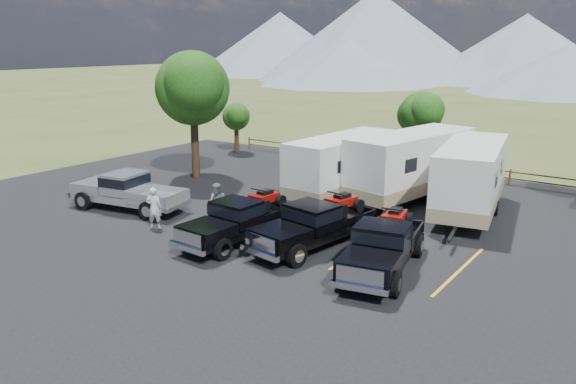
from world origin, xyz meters
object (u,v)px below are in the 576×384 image
Objects in this scene: person_a at (154,208)px; pickup_silver at (128,191)px; tree_big_nw at (192,88)px; trailer_right at (471,178)px; rig_center at (316,223)px; rig_right at (384,245)px; rig_left at (241,219)px; trailer_center at (411,165)px; trailer_left at (343,166)px; person_b at (218,203)px.

pickup_silver is at bearing -52.23° from person_a.
tree_big_nw reaches higher than trailer_right.
rig_center is 3.45m from rig_right.
rig_left is 10.76m from trailer_center.
trailer_right is (3.43, -0.75, -0.06)m from trailer_center.
rig_center is 1.01× the size of rig_right.
trailer_left is 6.70m from trailer_right.
rig_center is 0.67× the size of trailer_left.
pickup_silver is 3.47× the size of person_b.
rig_left is 3.17× the size of person_a.
trailer_center is (-3.13, 9.58, 0.91)m from rig_right.
person_b is (-9.11, -8.23, -0.89)m from trailer_right.
trailer_left is at bearing 176.57° from trailer_right.
trailer_left is at bearing 92.17° from rig_left.
person_b is (5.17, 1.01, -0.04)m from pickup_silver.
trailer_right reaches higher than rig_center.
rig_right is at bearing -1.19° from rig_center.
trailer_center is at bearing 156.79° from trailer_right.
tree_big_nw is 1.21× the size of rig_center.
rig_center is 0.98× the size of pickup_silver.
tree_big_nw is at bearing -88.16° from person_a.
person_a is at bearing -153.52° from rig_center.
trailer_center reaches higher than trailer_left.
person_a is 1.01× the size of person_b.
rig_left is 0.95× the size of rig_right.
pickup_silver is (-10.86, -9.99, -0.91)m from trailer_center.
rig_center is 10.65m from pickup_silver.
person_a is at bearing -56.32° from tree_big_nw.
trailer_right is 12.31m from person_b.
tree_big_nw is at bearing 176.91° from trailer_right.
rig_left is 6.42m from rig_right.
rig_center is at bearing -81.49° from trailer_center.
tree_big_nw reaches higher than rig_center.
trailer_left is at bearing 7.94° from tree_big_nw.
rig_left is at bearing -97.55° from trailer_center.
pickup_silver is at bearing -165.29° from rig_center.
rig_right is at bearing 8.09° from rig_left.
trailer_right is at bearing 34.03° from person_b.
rig_right is at bearing -22.22° from tree_big_nw.
trailer_right reaches higher than trailer_left.
rig_right is at bearing 81.45° from pickup_silver.
trailer_right is at bearing 7.71° from tree_big_nw.
rig_right reaches higher than pickup_silver.
trailer_center reaches higher than person_a.
rig_center reaches higher than pickup_silver.
tree_big_nw is at bearing -173.03° from pickup_silver.
person_a reaches higher than pickup_silver.
trailer_center is 1.58× the size of pickup_silver.
person_a is (-10.66, -1.65, -0.02)m from rig_right.
rig_right is 0.63× the size of trailer_right.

